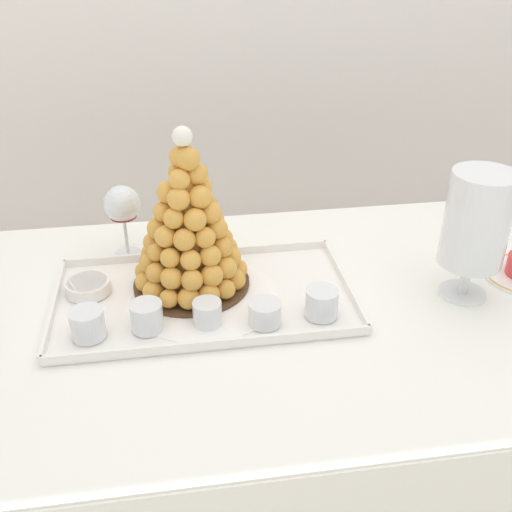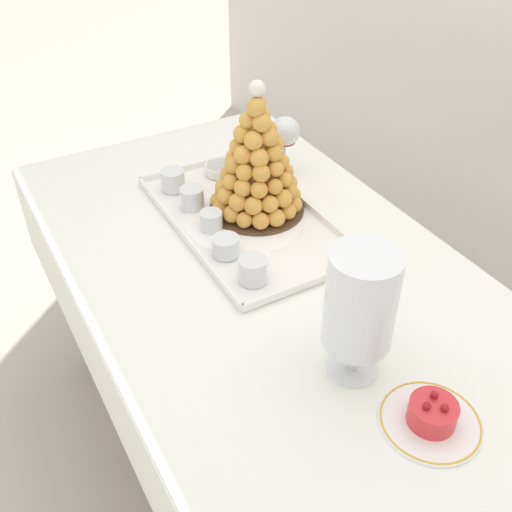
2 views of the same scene
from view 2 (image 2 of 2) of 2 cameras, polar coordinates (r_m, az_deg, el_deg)
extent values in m
plane|color=beige|center=(1.93, 1.19, -19.28)|extent=(12.00, 12.00, 0.00)
cylinder|color=brown|center=(2.02, -16.63, -2.24)|extent=(0.04, 0.04, 0.74)
cylinder|color=brown|center=(2.19, -0.36, 3.01)|extent=(0.04, 0.04, 0.74)
cube|color=brown|center=(1.36, 1.59, -1.86)|extent=(1.48, 0.77, 0.02)
cube|color=white|center=(1.35, 1.59, -1.48)|extent=(1.54, 0.83, 0.00)
cube|color=white|center=(1.34, -14.23, -11.29)|extent=(1.54, 0.01, 0.26)
cube|color=white|center=(1.64, 14.02, -0.49)|extent=(1.54, 0.01, 0.26)
cube|color=white|center=(2.01, -9.82, 7.75)|extent=(0.01, 0.83, 0.26)
cube|color=white|center=(1.51, -1.10, 3.41)|extent=(0.59, 0.33, 0.01)
cube|color=white|center=(1.45, -6.86, 1.97)|extent=(0.59, 0.01, 0.02)
cube|color=white|center=(1.57, 4.21, 5.42)|extent=(0.59, 0.01, 0.02)
cube|color=white|center=(1.73, -5.82, 8.52)|extent=(0.01, 0.33, 0.02)
cube|color=white|center=(1.30, 5.11, -2.54)|extent=(0.01, 0.33, 0.02)
cylinder|color=white|center=(1.51, -1.10, 3.54)|extent=(0.30, 0.30, 0.00)
cylinder|color=#4C331E|center=(1.54, 0.09, 4.59)|extent=(0.24, 0.24, 0.01)
cone|color=#BC7F34|center=(1.46, 0.09, 9.45)|extent=(0.16, 0.16, 0.29)
sphere|color=gold|center=(1.46, 1.94, 3.63)|extent=(0.04, 0.04, 0.04)
sphere|color=gold|center=(1.48, 3.06, 4.25)|extent=(0.04, 0.04, 0.04)
sphere|color=gold|center=(1.51, 3.63, 4.90)|extent=(0.04, 0.04, 0.04)
sphere|color=gold|center=(1.54, 3.57, 5.81)|extent=(0.04, 0.04, 0.04)
sphere|color=gold|center=(1.58, 2.93, 6.43)|extent=(0.04, 0.04, 0.04)
sphere|color=gold|center=(1.60, 1.84, 6.93)|extent=(0.04, 0.04, 0.04)
sphere|color=gold|center=(1.61, 0.48, 7.24)|extent=(0.04, 0.04, 0.04)
sphere|color=gold|center=(1.60, -0.94, 7.12)|extent=(0.04, 0.04, 0.04)
sphere|color=gold|center=(1.59, -2.20, 6.73)|extent=(0.04, 0.04, 0.04)
sphere|color=gold|center=(1.56, -3.11, 6.10)|extent=(0.04, 0.04, 0.04)
sphere|color=gold|center=(1.53, -3.50, 5.37)|extent=(0.04, 0.04, 0.04)
sphere|color=gold|center=(1.50, -3.27, 4.63)|extent=(0.04, 0.04, 0.04)
sphere|color=gold|center=(1.47, -2.43, 3.95)|extent=(0.04, 0.04, 0.04)
sphere|color=gold|center=(1.45, -1.11, 3.44)|extent=(0.04, 0.04, 0.04)
sphere|color=gold|center=(1.45, 0.45, 3.35)|extent=(0.04, 0.04, 0.04)
sphere|color=gold|center=(1.46, 2.58, 5.48)|extent=(0.05, 0.05, 0.05)
sphere|color=gold|center=(1.49, 3.22, 6.15)|extent=(0.04, 0.04, 0.04)
sphere|color=gold|center=(1.53, 3.12, 6.93)|extent=(0.04, 0.04, 0.04)
sphere|color=gold|center=(1.56, 2.36, 7.65)|extent=(0.04, 0.04, 0.04)
sphere|color=gold|center=(1.58, 1.12, 7.96)|extent=(0.04, 0.04, 0.04)
sphere|color=gold|center=(1.58, -0.33, 8.03)|extent=(0.05, 0.05, 0.05)
sphere|color=gold|center=(1.57, -1.70, 7.77)|extent=(0.04, 0.04, 0.04)
sphere|color=gold|center=(1.54, -2.69, 7.21)|extent=(0.04, 0.04, 0.04)
sphere|color=gold|center=(1.51, -3.09, 6.50)|extent=(0.04, 0.04, 0.04)
sphere|color=gold|center=(1.48, -2.75, 5.75)|extent=(0.04, 0.04, 0.04)
sphere|color=gold|center=(1.45, -1.73, 5.11)|extent=(0.05, 0.05, 0.05)
sphere|color=gold|center=(1.44, -0.25, 4.77)|extent=(0.05, 0.05, 0.05)
sphere|color=gold|center=(1.44, 1.32, 4.94)|extent=(0.04, 0.04, 0.04)
sphere|color=gold|center=(1.47, 2.70, 7.23)|extent=(0.04, 0.04, 0.04)
sphere|color=gold|center=(1.50, 2.75, 7.96)|extent=(0.04, 0.04, 0.04)
sphere|color=gold|center=(1.53, 1.99, 8.69)|extent=(0.04, 0.04, 0.04)
sphere|color=gold|center=(1.55, 0.65, 9.00)|extent=(0.04, 0.04, 0.04)
sphere|color=gold|center=(1.55, -0.84, 8.92)|extent=(0.04, 0.04, 0.04)
sphere|color=gold|center=(1.53, -2.06, 8.46)|extent=(0.04, 0.04, 0.04)
sphere|color=gold|center=(1.49, -2.64, 7.86)|extent=(0.04, 0.04, 0.04)
sphere|color=gold|center=(1.46, -2.37, 7.04)|extent=(0.04, 0.04, 0.04)
sphere|color=gold|center=(1.44, -1.27, 6.47)|extent=(0.04, 0.04, 0.04)
sphere|color=gold|center=(1.43, 0.30, 6.29)|extent=(0.04, 0.04, 0.04)
sphere|color=gold|center=(1.44, 1.79, 6.59)|extent=(0.04, 0.04, 0.04)
sphere|color=gold|center=(1.47, 2.40, 8.92)|extent=(0.04, 0.04, 0.04)
sphere|color=gold|center=(1.51, 1.84, 9.59)|extent=(0.04, 0.04, 0.04)
sphere|color=gold|center=(1.52, 0.50, 10.03)|extent=(0.04, 0.04, 0.04)
sphere|color=gold|center=(1.52, -1.02, 9.85)|extent=(0.04, 0.04, 0.04)
sphere|color=gold|center=(1.49, -2.05, 9.34)|extent=(0.04, 0.04, 0.04)
sphere|color=gold|center=(1.45, -2.11, 8.61)|extent=(0.04, 0.04, 0.04)
sphere|color=gold|center=(1.43, -1.11, 7.93)|extent=(0.04, 0.04, 0.04)
sphere|color=gold|center=(1.42, 0.49, 7.86)|extent=(0.04, 0.04, 0.04)
sphere|color=gold|center=(1.44, 1.89, 8.27)|extent=(0.04, 0.04, 0.04)
sphere|color=gold|center=(1.47, 1.83, 10.52)|extent=(0.04, 0.04, 0.04)
sphere|color=gold|center=(1.49, 0.68, 11.02)|extent=(0.04, 0.04, 0.04)
sphere|color=gold|center=(1.49, -0.88, 10.88)|extent=(0.04, 0.04, 0.04)
sphere|color=gold|center=(1.46, -1.75, 10.33)|extent=(0.04, 0.04, 0.04)
sphere|color=gold|center=(1.43, -1.23, 9.55)|extent=(0.04, 0.04, 0.04)
sphere|color=gold|center=(1.41, 0.32, 9.28)|extent=(0.05, 0.05, 0.05)
sphere|color=gold|center=(1.43, 1.70, 9.71)|extent=(0.04, 0.04, 0.04)
sphere|color=gold|center=(1.46, 1.15, 11.88)|extent=(0.04, 0.04, 0.04)
sphere|color=gold|center=(1.47, -0.41, 12.06)|extent=(0.04, 0.04, 0.04)
sphere|color=gold|center=(1.44, -1.29, 11.49)|extent=(0.04, 0.04, 0.04)
sphere|color=gold|center=(1.41, -0.25, 10.87)|extent=(0.04, 0.04, 0.04)
sphere|color=gold|center=(1.42, 1.28, 11.20)|extent=(0.05, 0.05, 0.05)
sphere|color=gold|center=(1.44, 0.55, 13.05)|extent=(0.04, 0.04, 0.04)
sphere|color=gold|center=(1.42, -0.81, 12.75)|extent=(0.04, 0.04, 0.04)
sphere|color=gold|center=(1.41, 0.55, 12.50)|extent=(0.04, 0.04, 0.04)
sphere|color=gold|center=(1.42, 0.17, 14.22)|extent=(0.04, 0.04, 0.04)
sphere|color=gold|center=(1.40, 0.03, 13.90)|extent=(0.05, 0.05, 0.05)
sphere|color=white|center=(1.39, 0.10, 15.60)|extent=(0.04, 0.04, 0.04)
cylinder|color=silver|center=(1.63, -7.87, 7.15)|extent=(0.06, 0.06, 0.06)
cylinder|color=#F4EAC6|center=(1.64, -7.82, 6.69)|extent=(0.06, 0.06, 0.02)
cylinder|color=white|center=(1.63, -7.88, 7.29)|extent=(0.06, 0.06, 0.02)
sphere|color=brown|center=(1.62, -7.80, 7.65)|extent=(0.02, 0.02, 0.02)
cylinder|color=silver|center=(1.54, -6.06, 5.50)|extent=(0.06, 0.06, 0.05)
cylinder|color=#F4EAC6|center=(1.55, -6.02, 5.03)|extent=(0.05, 0.05, 0.02)
cylinder|color=white|center=(1.54, -6.07, 5.64)|extent=(0.05, 0.05, 0.02)
sphere|color=brown|center=(1.53, -6.03, 5.89)|extent=(0.02, 0.02, 0.02)
cylinder|color=silver|center=(1.46, -4.26, 3.35)|extent=(0.05, 0.05, 0.05)
cylinder|color=brown|center=(1.47, -4.24, 2.92)|extent=(0.05, 0.05, 0.02)
cylinder|color=#8C603D|center=(1.46, -4.27, 3.47)|extent=(0.05, 0.05, 0.01)
sphere|color=brown|center=(1.46, -4.47, 3.94)|extent=(0.02, 0.02, 0.02)
cylinder|color=silver|center=(1.38, -2.87, 0.95)|extent=(0.06, 0.06, 0.05)
cylinder|color=brown|center=(1.38, -2.86, 0.53)|extent=(0.06, 0.06, 0.02)
cylinder|color=#8C603D|center=(1.37, -2.88, 1.07)|extent=(0.06, 0.06, 0.01)
sphere|color=brown|center=(1.37, -2.87, 1.40)|extent=(0.02, 0.02, 0.02)
cylinder|color=silver|center=(1.30, -0.29, -1.30)|extent=(0.06, 0.06, 0.06)
cylinder|color=#F4EAC6|center=(1.31, -0.29, -1.84)|extent=(0.06, 0.06, 0.02)
cylinder|color=white|center=(1.30, -0.29, -1.15)|extent=(0.06, 0.06, 0.02)
sphere|color=brown|center=(1.29, -0.72, -0.64)|extent=(0.02, 0.02, 0.02)
cylinder|color=white|center=(1.70, -3.31, 8.26)|extent=(0.09, 0.09, 0.03)
cylinder|color=#F2CC59|center=(1.69, -3.32, 8.59)|extent=(0.08, 0.08, 0.00)
cylinder|color=white|center=(1.15, 9.02, -10.43)|extent=(0.10, 0.10, 0.01)
cylinder|color=white|center=(1.12, 9.21, -9.11)|extent=(0.02, 0.02, 0.07)
cylinder|color=white|center=(1.03, 9.93, -4.13)|extent=(0.13, 0.13, 0.19)
cylinder|color=#9ED860|center=(1.07, 10.01, -8.06)|extent=(0.05, 0.05, 0.05)
cylinder|color=yellow|center=(1.10, 10.48, -6.74)|extent=(0.05, 0.05, 0.03)
cylinder|color=#E54C47|center=(1.10, 8.35, -6.40)|extent=(0.05, 0.05, 0.05)
cylinder|color=#9ED860|center=(1.07, 8.00, -7.92)|extent=(0.06, 0.04, 0.06)
cylinder|color=yellow|center=(1.07, 10.39, -6.92)|extent=(0.04, 0.04, 0.04)
cylinder|color=brown|center=(1.10, 10.29, -5.56)|extent=(0.05, 0.05, 0.05)
cylinder|color=#72B2E0|center=(1.09, 8.10, -5.74)|extent=(0.06, 0.04, 0.06)
cylinder|color=#F9A54C|center=(1.06, 8.91, -7.25)|extent=(0.06, 0.05, 0.06)
cylinder|color=#72B2E0|center=(1.06, 10.42, -5.78)|extent=(0.06, 0.05, 0.06)
cylinder|color=#E54C47|center=(1.08, 9.43, -4.60)|extent=(0.05, 0.05, 0.05)
cylinder|color=pink|center=(1.06, 9.08, -5.92)|extent=(0.05, 0.05, 0.05)
cylinder|color=#E54C47|center=(1.04, 9.84, -7.01)|extent=(0.05, 0.04, 0.05)
cylinder|color=#72B2E0|center=(1.06, 10.60, -4.62)|extent=(0.07, 0.05, 0.07)
cylinder|color=#72B2E0|center=(1.05, 9.28, -4.66)|extent=(0.05, 0.05, 0.05)
cylinder|color=#D199D8|center=(1.04, 9.24, -5.17)|extent=(0.07, 0.04, 0.07)
cylinder|color=#D199D8|center=(1.04, 10.98, -5.49)|extent=(0.05, 0.04, 0.04)
cylinder|color=yellow|center=(1.06, 10.17, -2.98)|extent=(0.05, 0.05, 0.05)
cylinder|color=#72B2E0|center=(1.03, 8.67, -4.14)|extent=(0.04, 0.04, 0.03)
cylinder|color=brown|center=(1.02, 10.12, -4.87)|extent=(0.05, 0.05, 0.03)
cylinder|color=pink|center=(1.04, 10.86, -4.24)|extent=(0.06, 0.05, 0.06)
cylinder|color=#E54C47|center=(1.04, 9.72, -2.57)|extent=(0.05, 0.04, 0.05)
cylinder|color=pink|center=(1.00, 9.09, -4.21)|extent=(0.05, 0.04, 0.05)
cylinder|color=pink|center=(1.03, 10.85, -3.23)|extent=(0.06, 0.05, 0.06)
cylinder|color=yellow|center=(1.02, 9.12, -1.96)|extent=(0.05, 0.05, 0.05)
cylinder|color=#72B2E0|center=(1.00, 9.83, -2.95)|extent=(0.05, 0.04, 0.05)
cylinder|color=#9ED860|center=(1.00, 10.89, -2.77)|extent=(0.05, 0.05, 0.05)
cylinder|color=#D199D8|center=(1.03, 10.60, -1.58)|extent=(0.05, 0.04, 0.05)
cylinder|color=yellow|center=(1.00, 8.46, -1.35)|extent=(0.05, 0.04, 0.05)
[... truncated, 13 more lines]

